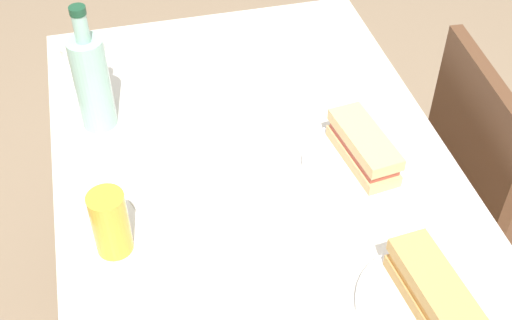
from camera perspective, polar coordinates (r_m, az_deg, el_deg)
The scene contains 12 objects.
dining_table at distance 1.44m, azimuth 0.00°, elevation -3.81°, with size 1.16×0.79×0.73m.
chair_far at distance 1.73m, azimuth 19.40°, elevation -2.78°, with size 0.43×0.43×0.86m.
plate_near at distance 1.38m, azimuth 8.82°, elevation -0.19°, with size 0.24×0.24×0.01m, color white.
baguette_sandwich_near at distance 1.35m, azimuth 9.01°, elevation 1.08°, with size 0.20×0.09×0.07m.
knife_near at distance 1.40m, azimuth 10.67°, elevation 1.00°, with size 0.18×0.02×0.01m.
plate_far at distance 1.17m, azimuth 14.23°, elevation -11.76°, with size 0.24×0.24×0.01m, color white.
baguette_sandwich_far at distance 1.14m, azimuth 14.59°, elevation -10.57°, with size 0.20×0.09×0.07m.
knife_far at distance 1.19m, azimuth 16.19°, elevation -10.27°, with size 0.17×0.07×0.01m.
water_bottle at distance 1.43m, azimuth -13.58°, elevation 6.48°, with size 0.07×0.07×0.28m.
beer_glass at distance 1.20m, azimuth -12.11°, elevation -5.19°, with size 0.06×0.06×0.13m, color gold.
olive_bowl at distance 1.71m, azimuth -14.40°, elevation 9.05°, with size 0.10×0.10×0.03m, color silver.
paper_napkin at distance 1.35m, azimuth -8.42°, elevation -1.48°, with size 0.14×0.14×0.00m, color white.
Camera 1 is at (0.95, -0.23, 1.68)m, focal length 47.75 mm.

